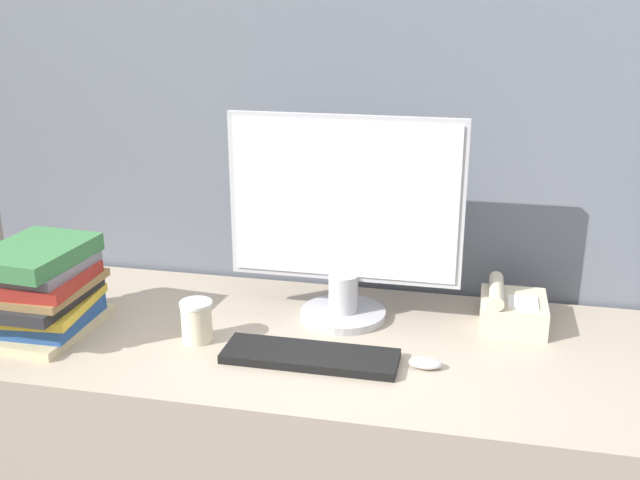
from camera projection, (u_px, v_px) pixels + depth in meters
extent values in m
cube|color=slate|center=(332.00, 264.00, 2.14)|extent=(2.08, 0.04, 1.63)
cube|color=tan|center=(302.00, 471.00, 1.93)|extent=(1.68, 0.69, 0.76)
cylinder|color=#B7B7BC|center=(343.00, 314.00, 1.91)|extent=(0.22, 0.22, 0.02)
cylinder|color=#B7B7BC|center=(343.00, 293.00, 1.89)|extent=(0.07, 0.07, 0.10)
cube|color=#B7B7BC|center=(345.00, 200.00, 1.82)|extent=(0.58, 0.02, 0.42)
cube|color=silver|center=(344.00, 201.00, 1.81)|extent=(0.55, 0.01, 0.39)
cube|color=black|center=(310.00, 356.00, 1.69)|extent=(0.40, 0.12, 0.02)
ellipsoid|color=silver|center=(425.00, 363.00, 1.66)|extent=(0.07, 0.04, 0.02)
cylinder|color=beige|center=(197.00, 323.00, 1.78)|extent=(0.07, 0.07, 0.09)
cylinder|color=white|center=(196.00, 303.00, 1.76)|extent=(0.08, 0.08, 0.01)
cube|color=#C6B78C|center=(53.00, 327.00, 1.84)|extent=(0.20, 0.30, 0.02)
cube|color=#264C8C|center=(52.00, 316.00, 1.82)|extent=(0.18, 0.23, 0.04)
cube|color=gold|center=(47.00, 304.00, 1.81)|extent=(0.22, 0.27, 0.02)
cube|color=#262628|center=(40.00, 297.00, 1.80)|extent=(0.20, 0.28, 0.03)
cube|color=olive|center=(47.00, 287.00, 1.79)|extent=(0.20, 0.26, 0.02)
cube|color=maroon|center=(44.00, 279.00, 1.78)|extent=(0.20, 0.23, 0.03)
cube|color=slate|center=(39.00, 266.00, 1.79)|extent=(0.21, 0.24, 0.02)
cube|color=#38723F|center=(35.00, 254.00, 1.77)|extent=(0.22, 0.28, 0.04)
cube|color=beige|center=(513.00, 312.00, 1.86)|extent=(0.16, 0.18, 0.07)
cube|color=white|center=(523.00, 302.00, 1.83)|extent=(0.07, 0.08, 0.00)
cylinder|color=beige|center=(496.00, 291.00, 1.85)|extent=(0.04, 0.18, 0.04)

